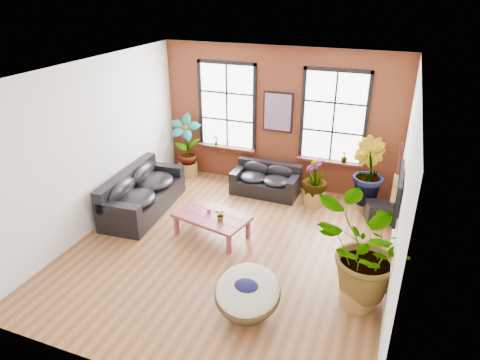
# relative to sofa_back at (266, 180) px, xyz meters

# --- Properties ---
(room) EXTENTS (6.04, 6.54, 3.54)m
(room) POSITION_rel_sofa_back_xyz_m (0.08, -2.48, 1.41)
(room) COLOR brown
(room) RESTS_ON ground
(sofa_back) EXTENTS (1.65, 0.82, 0.75)m
(sofa_back) POSITION_rel_sofa_back_xyz_m (0.00, 0.00, 0.00)
(sofa_back) COLOR black
(sofa_back) RESTS_ON ground
(sofa_left) EXTENTS (1.19, 2.48, 0.95)m
(sofa_left) POSITION_rel_sofa_back_xyz_m (-2.40, -1.88, 0.09)
(sofa_left) COLOR black
(sofa_left) RESTS_ON ground
(coffee_table) EXTENTS (1.66, 1.17, 0.58)m
(coffee_table) POSITION_rel_sofa_back_xyz_m (-0.44, -2.30, 0.09)
(coffee_table) COLOR maroon
(coffee_table) RESTS_ON ground
(papasan_chair) EXTENTS (1.14, 1.15, 0.79)m
(papasan_chair) POSITION_rel_sofa_back_xyz_m (1.05, -4.22, 0.06)
(papasan_chair) COLOR #483719
(papasan_chair) RESTS_ON ground
(poster) EXTENTS (0.74, 0.06, 0.98)m
(poster) POSITION_rel_sofa_back_xyz_m (0.08, 0.55, 1.61)
(poster) COLOR black
(poster) RESTS_ON room
(tv_wall_unit) EXTENTS (0.13, 1.86, 1.20)m
(tv_wall_unit) POSITION_rel_sofa_back_xyz_m (3.02, -2.03, 1.20)
(tv_wall_unit) COLOR black
(tv_wall_unit) RESTS_ON room
(media_box) EXTENTS (0.64, 0.59, 0.44)m
(media_box) POSITION_rel_sofa_back_xyz_m (2.75, -0.44, -0.12)
(media_box) COLOR black
(media_box) RESTS_ON ground
(pot_back_left) EXTENTS (0.67, 0.67, 0.37)m
(pot_back_left) POSITION_rel_sofa_back_xyz_m (-2.30, 0.25, -0.15)
(pot_back_left) COLOR olive
(pot_back_left) RESTS_ON ground
(pot_back_right) EXTENTS (0.52, 0.52, 0.34)m
(pot_back_right) POSITION_rel_sofa_back_xyz_m (2.39, 0.10, -0.17)
(pot_back_right) COLOR olive
(pot_back_right) RESTS_ON ground
(pot_right_wall) EXTENTS (0.63, 0.63, 0.42)m
(pot_right_wall) POSITION_rel_sofa_back_xyz_m (2.66, -3.36, -0.13)
(pot_right_wall) COLOR olive
(pot_right_wall) RESTS_ON ground
(pot_mid) EXTENTS (0.54, 0.54, 0.37)m
(pot_mid) POSITION_rel_sofa_back_xyz_m (1.25, -0.15, -0.15)
(pot_mid) COLOR olive
(pot_mid) RESTS_ON ground
(floor_plant_back_left) EXTENTS (0.93, 0.72, 1.57)m
(floor_plant_back_left) POSITION_rel_sofa_back_xyz_m (-2.32, 0.22, 0.59)
(floor_plant_back_left) COLOR #175623
(floor_plant_back_left) RESTS_ON ground
(floor_plant_back_right) EXTENTS (1.06, 1.09, 1.54)m
(floor_plant_back_right) POSITION_rel_sofa_back_xyz_m (2.36, 0.09, 0.58)
(floor_plant_back_right) COLOR #175623
(floor_plant_back_right) RESTS_ON ground
(floor_plant_right_wall) EXTENTS (1.97, 1.92, 1.66)m
(floor_plant_right_wall) POSITION_rel_sofa_back_xyz_m (2.67, -3.35, 0.65)
(floor_plant_right_wall) COLOR #175623
(floor_plant_right_wall) RESTS_ON ground
(floor_plant_mid) EXTENTS (0.70, 0.70, 1.07)m
(floor_plant_mid) POSITION_rel_sofa_back_xyz_m (1.24, -0.17, 0.33)
(floor_plant_mid) COLOR #175623
(floor_plant_mid) RESTS_ON ground
(table_plant) EXTENTS (0.28, 0.27, 0.25)m
(table_plant) POSITION_rel_sofa_back_xyz_m (-0.17, -2.43, 0.27)
(table_plant) COLOR #175623
(table_plant) RESTS_ON coffee_table
(sill_plant_left) EXTENTS (0.17, 0.17, 0.27)m
(sill_plant_left) POSITION_rel_sofa_back_xyz_m (-1.57, 0.50, 0.70)
(sill_plant_left) COLOR #175623
(sill_plant_left) RESTS_ON room
(sill_plant_right) EXTENTS (0.19, 0.19, 0.27)m
(sill_plant_right) POSITION_rel_sofa_back_xyz_m (1.78, 0.50, 0.70)
(sill_plant_right) COLOR #175623
(sill_plant_right) RESTS_ON room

